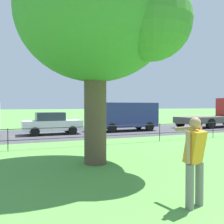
{
  "coord_description": "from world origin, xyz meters",
  "views": [
    {
      "loc": [
        -5.72,
        -1.31,
        1.98
      ],
      "look_at": [
        -2.56,
        6.36,
        1.78
      ],
      "focal_mm": 38.9,
      "sensor_mm": 36.0,
      "label": 1
    }
  ],
  "objects_px": {
    "person_thrower": "(194,158)",
    "car_white_far_right": "(52,123)",
    "tree_large_lawn": "(105,14)",
    "flatbed_truck_far_left": "(222,114)",
    "panel_van_right": "(125,115)"
  },
  "relations": [
    {
      "from": "car_white_far_right",
      "to": "panel_van_right",
      "type": "xyz_separation_m",
      "value": [
        5.82,
        0.28,
        0.49
      ]
    },
    {
      "from": "tree_large_lawn",
      "to": "panel_van_right",
      "type": "distance_m",
      "value": 11.66
    },
    {
      "from": "tree_large_lawn",
      "to": "person_thrower",
      "type": "relative_size",
      "value": 4.34
    },
    {
      "from": "tree_large_lawn",
      "to": "person_thrower",
      "type": "height_order",
      "value": "tree_large_lawn"
    },
    {
      "from": "car_white_far_right",
      "to": "flatbed_truck_far_left",
      "type": "distance_m",
      "value": 15.82
    },
    {
      "from": "person_thrower",
      "to": "car_white_far_right",
      "type": "bearing_deg",
      "value": 93.18
    },
    {
      "from": "tree_large_lawn",
      "to": "car_white_far_right",
      "type": "relative_size",
      "value": 1.91
    },
    {
      "from": "panel_van_right",
      "to": "flatbed_truck_far_left",
      "type": "height_order",
      "value": "flatbed_truck_far_left"
    },
    {
      "from": "person_thrower",
      "to": "car_white_far_right",
      "type": "relative_size",
      "value": 0.44
    },
    {
      "from": "person_thrower",
      "to": "car_white_far_right",
      "type": "distance_m",
      "value": 13.48
    },
    {
      "from": "flatbed_truck_far_left",
      "to": "car_white_far_right",
      "type": "bearing_deg",
      "value": -179.82
    },
    {
      "from": "tree_large_lawn",
      "to": "flatbed_truck_far_left",
      "type": "relative_size",
      "value": 1.04
    },
    {
      "from": "tree_large_lawn",
      "to": "car_white_far_right",
      "type": "height_order",
      "value": "tree_large_lawn"
    },
    {
      "from": "tree_large_lawn",
      "to": "flatbed_truck_far_left",
      "type": "bearing_deg",
      "value": 31.39
    },
    {
      "from": "car_white_far_right",
      "to": "panel_van_right",
      "type": "distance_m",
      "value": 5.85
    }
  ]
}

